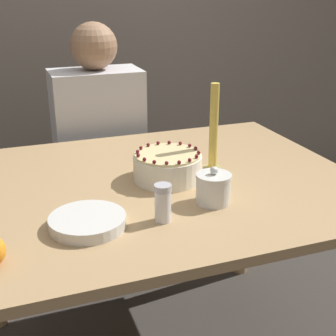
% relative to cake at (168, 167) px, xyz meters
% --- Properties ---
extents(dining_table, '(1.29, 1.03, 0.77)m').
position_rel_cake_xyz_m(dining_table, '(-0.03, 0.00, -0.16)').
color(dining_table, tan).
rests_on(dining_table, ground_plane).
extents(cake, '(0.22, 0.22, 0.10)m').
position_rel_cake_xyz_m(cake, '(0.00, 0.00, 0.00)').
color(cake, white).
rests_on(cake, dining_table).
extents(sugar_bowl, '(0.10, 0.10, 0.11)m').
position_rel_cake_xyz_m(sugar_bowl, '(0.07, -0.21, 0.00)').
color(sugar_bowl, silver).
rests_on(sugar_bowl, dining_table).
extents(sugar_shaker, '(0.05, 0.05, 0.11)m').
position_rel_cake_xyz_m(sugar_shaker, '(-0.11, -0.27, 0.01)').
color(sugar_shaker, white).
rests_on(sugar_shaker, dining_table).
extents(plate_stack, '(0.20, 0.20, 0.03)m').
position_rel_cake_xyz_m(plate_stack, '(-0.31, -0.23, -0.03)').
color(plate_stack, silver).
rests_on(plate_stack, dining_table).
extents(candle, '(0.06, 0.06, 0.31)m').
position_rel_cake_xyz_m(candle, '(0.17, 0.01, 0.08)').
color(candle, tan).
rests_on(candle, dining_table).
extents(person_man_blue_shirt, '(0.40, 0.34, 1.22)m').
position_rel_cake_xyz_m(person_man_blue_shirt, '(-0.08, 0.72, -0.28)').
color(person_man_blue_shirt, '#473D33').
rests_on(person_man_blue_shirt, ground_plane).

